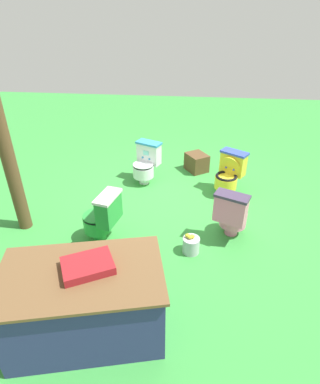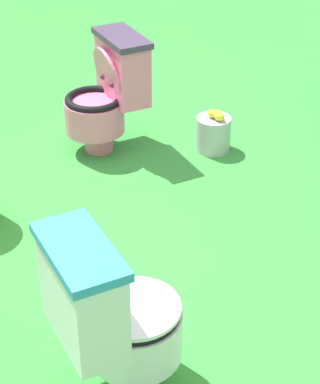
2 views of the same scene
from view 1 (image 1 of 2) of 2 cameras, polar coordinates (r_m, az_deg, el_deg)
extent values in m
plane|color=green|center=(5.19, 3.12, -1.87)|extent=(14.00, 14.00, 0.00)
cylinder|color=yellow|center=(5.49, 11.67, 0.28)|extent=(0.25, 0.25, 0.14)
cylinder|color=yellow|center=(5.39, 11.75, 1.75)|extent=(0.51, 0.51, 0.20)
torus|color=black|center=(5.34, 11.88, 2.80)|extent=(0.49, 0.49, 0.04)
cylinder|color=#3347B2|center=(5.36, 11.82, 2.31)|extent=(0.33, 0.33, 0.01)
cube|color=yellow|center=(5.44, 13.05, 4.98)|extent=(0.45, 0.38, 0.37)
cube|color=#3347B2|center=(5.35, 13.31, 6.94)|extent=(0.48, 0.41, 0.04)
cube|color=#8CE0E5|center=(5.33, 12.62, 5.11)|extent=(0.10, 0.07, 0.08)
cylinder|color=yellow|center=(5.36, 12.54, 4.49)|extent=(0.34, 0.27, 0.35)
sphere|color=#3347B2|center=(5.34, 13.14, 3.92)|extent=(0.04, 0.04, 0.04)
sphere|color=#3347B2|center=(5.40, 11.82, 4.36)|extent=(0.04, 0.04, 0.04)
cylinder|color=green|center=(4.48, -10.81, -7.39)|extent=(0.21, 0.21, 0.14)
cylinder|color=green|center=(4.38, -11.25, -5.58)|extent=(0.44, 0.44, 0.20)
torus|color=black|center=(4.32, -11.40, -4.38)|extent=(0.42, 0.42, 0.04)
cylinder|color=white|center=(4.35, -11.33, -4.94)|extent=(0.29, 0.29, 0.01)
cube|color=green|center=(4.15, -9.19, -3.19)|extent=(0.27, 0.44, 0.37)
cube|color=white|center=(4.04, -9.43, -0.79)|extent=(0.30, 0.47, 0.04)
cube|color=#8CE0E5|center=(4.16, -10.49, -2.36)|extent=(0.03, 0.11, 0.08)
cylinder|color=green|center=(4.31, -11.43, -4.14)|extent=(0.43, 0.43, 0.02)
sphere|color=white|center=(4.17, -10.86, -3.99)|extent=(0.04, 0.04, 0.04)
sphere|color=white|center=(4.27, -9.97, -2.99)|extent=(0.04, 0.04, 0.04)
cylinder|color=white|center=(5.73, -2.87, 2.32)|extent=(0.24, 0.24, 0.14)
cylinder|color=white|center=(5.64, -3.02, 3.75)|extent=(0.49, 0.49, 0.20)
torus|color=black|center=(5.59, -3.05, 4.77)|extent=(0.47, 0.47, 0.04)
cylinder|color=#338CBF|center=(5.61, -3.04, 4.30)|extent=(0.32, 0.32, 0.01)
cube|color=white|center=(5.68, -2.00, 6.93)|extent=(0.45, 0.34, 0.37)
cube|color=#338CBF|center=(5.60, -2.04, 8.83)|extent=(0.48, 0.37, 0.04)
cube|color=#8CE0E5|center=(5.58, -2.56, 7.04)|extent=(0.10, 0.05, 0.08)
cylinder|color=white|center=(5.58, -3.06, 4.98)|extent=(0.47, 0.47, 0.02)
sphere|color=#338CBF|center=(5.59, -1.94, 5.94)|extent=(0.04, 0.04, 0.04)
sphere|color=#338CBF|center=(5.65, -3.16, 6.23)|extent=(0.04, 0.04, 0.04)
cylinder|color=pink|center=(4.59, 12.71, -6.50)|extent=(0.24, 0.24, 0.14)
cylinder|color=pink|center=(4.51, 13.03, -4.64)|extent=(0.49, 0.49, 0.20)
torus|color=black|center=(4.45, 13.20, -3.46)|extent=(0.47, 0.47, 0.04)
cylinder|color=#3F334C|center=(4.48, 13.12, -4.02)|extent=(0.32, 0.32, 0.01)
cube|color=pink|center=(4.20, 12.59, -3.08)|extent=(0.45, 0.34, 0.37)
cube|color=#3F334C|center=(4.10, 12.91, -0.72)|extent=(0.48, 0.37, 0.04)
cube|color=#8CE0E5|center=(4.26, 13.10, -1.86)|extent=(0.10, 0.05, 0.08)
cylinder|color=pink|center=(4.29, 13.00, -2.60)|extent=(0.36, 0.22, 0.35)
sphere|color=#3F334C|center=(4.33, 12.09, -2.71)|extent=(0.04, 0.04, 0.04)
sphere|color=#3F334C|center=(4.30, 13.84, -3.20)|extent=(0.04, 0.04, 0.04)
cube|color=navy|center=(3.22, -13.30, -19.09)|extent=(1.55, 1.10, 0.74)
cube|color=brown|center=(2.94, -14.20, -14.21)|extent=(1.62, 1.18, 0.03)
cube|color=maroon|center=(2.93, -12.90, -12.81)|extent=(0.54, 0.49, 0.08)
cylinder|color=brown|center=(4.54, -25.77, 5.88)|extent=(0.18, 0.18, 2.23)
cube|color=brown|center=(6.17, 6.62, 5.33)|extent=(0.50, 0.52, 0.34)
cylinder|color=#B7B7BF|center=(4.17, 5.61, -9.51)|extent=(0.22, 0.22, 0.22)
ellipsoid|color=yellow|center=(4.07, 5.42, -8.06)|extent=(0.07, 0.05, 0.05)
ellipsoid|color=yellow|center=(4.09, 5.00, -7.83)|extent=(0.07, 0.05, 0.05)
ellipsoid|color=yellow|center=(4.08, 5.81, -7.95)|extent=(0.07, 0.05, 0.05)
camera|label=2|loc=(6.86, -13.79, 24.58)|focal=66.13mm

